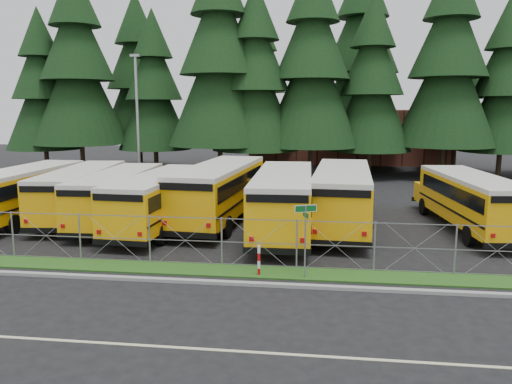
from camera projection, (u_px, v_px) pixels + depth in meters
The scene contains 30 objects.
ground at pixel (250, 259), 20.99m from camera, with size 120.00×120.00×0.00m, color black.
curb at pixel (238, 283), 17.95m from camera, with size 50.00×0.25×0.12m, color gray.
grass_verge at pixel (244, 272), 19.32m from camera, with size 50.00×1.40×0.06m, color #1A4313.
road_lane_line at pixel (208, 349), 13.16m from camera, with size 50.00×0.12×0.01m, color beige.
chainlink_fence at pixel (246, 243), 19.84m from camera, with size 44.00×0.10×2.00m, color #979A9F, non-canonical shape.
brick_building at pixel (347, 136), 58.86m from camera, with size 22.00×10.00×6.00m, color brown.
bus_0 at pixel (27, 194), 28.17m from camera, with size 2.65×11.23×2.95m, color #FAB107, non-canonical shape.
bus_1 at pixel (84, 194), 28.51m from camera, with size 2.59×10.99×2.88m, color #FAB107, non-canonical shape.
bus_2 at pixel (121, 197), 27.45m from camera, with size 2.56×10.86×2.85m, color #FAB107, non-canonical shape.
bus_3 at pixel (163, 201), 26.22m from camera, with size 2.60×11.01×2.89m, color #FAB107, non-canonical shape.
bus_4 at pixel (222, 193), 27.85m from camera, with size 2.89×12.23×3.21m, color #FAB107, non-canonical shape.
bus_5 at pixel (284, 202), 25.30m from camera, with size 2.82×11.96×3.14m, color #FAB107, non-canonical shape.
bus_6 at pixel (342, 198), 26.35m from camera, with size 2.85×12.06×3.16m, color #FAB107, non-canonical shape.
bus_east at pixel (468, 202), 25.85m from camera, with size 2.60×11.04×2.89m, color #FAB107, non-canonical shape.
street_sign at pixel (305, 226), 18.24m from camera, with size 0.79×0.52×2.81m.
striped_bollard at pixel (259, 261), 18.81m from camera, with size 0.11×0.11×1.20m, color #B20C0C.
light_standard at pixel (138, 118), 37.26m from camera, with size 0.70×0.35×10.14m.
conifer_0 at pixel (42, 91), 47.66m from camera, with size 7.08×7.08×15.65m, color black, non-canonical shape.
conifer_1 at pixel (78, 70), 46.60m from camera, with size 8.79×8.79×19.43m, color black, non-canonical shape.
conifer_2 at pixel (154, 92), 47.75m from camera, with size 7.02×7.02×15.52m, color black, non-canonical shape.
conifer_3 at pixel (219, 64), 43.62m from camera, with size 9.10×9.10×20.12m, color black, non-canonical shape.
conifer_4 at pixel (256, 81), 43.76m from camera, with size 7.73×7.73×17.10m, color black, non-canonical shape.
conifer_5 at pixel (312, 69), 43.73m from camera, with size 8.71×8.71×19.26m, color black, non-canonical shape.
conifer_6 at pixel (371, 86), 44.44m from camera, with size 7.39×7.39×16.35m, color black, non-canonical shape.
conifer_7 at pixel (448, 67), 43.67m from camera, with size 8.87×8.87×19.62m, color black, non-canonical shape.
conifer_8 at pixel (505, 88), 44.06m from camera, with size 7.26×7.26×16.05m, color black, non-canonical shape.
conifer_10 at pixel (138, 81), 52.17m from camera, with size 8.19×8.19×18.10m, color black, non-canonical shape.
conifer_11 at pixel (257, 85), 53.77m from camera, with size 7.86×7.86×17.38m, color black, non-canonical shape.
conifer_12 at pixel (361, 63), 50.38m from camera, with size 9.72×9.72×21.50m, color black, non-canonical shape.
conifer_13 at pixel (458, 91), 48.99m from camera, with size 7.13×7.13×15.76m, color black, non-canonical shape.
Camera 1 is at (2.80, -20.02, 6.32)m, focal length 35.00 mm.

